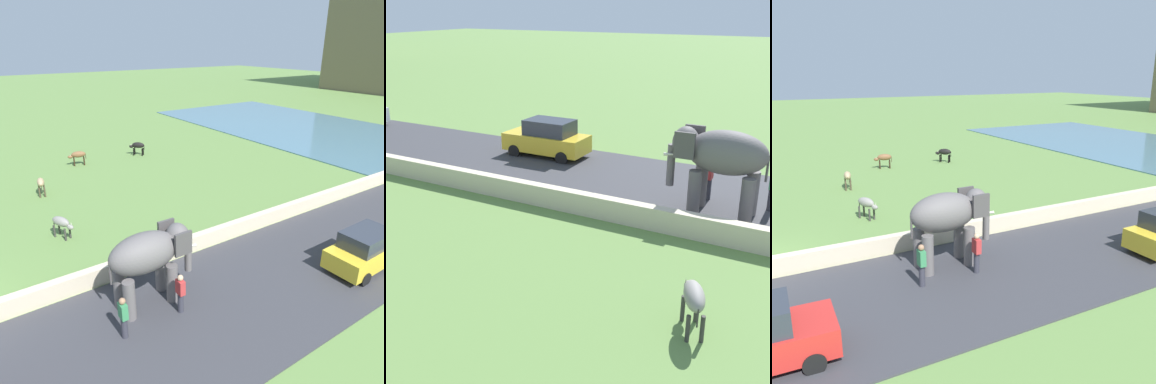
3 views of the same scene
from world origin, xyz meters
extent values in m
cube|color=#38383D|center=(5.00, 20.00, 0.03)|extent=(7.00, 120.00, 0.06)
cube|color=beige|center=(1.20, 18.00, 0.39)|extent=(0.40, 110.00, 0.77)
cube|color=slate|center=(-14.00, 35.93, 0.04)|extent=(36.00, 18.00, 0.08)
ellipsoid|color=#605B5B|center=(3.42, 6.71, 2.24)|extent=(1.43, 2.72, 1.50)
cylinder|color=#605B5B|center=(3.00, 7.58, 0.80)|extent=(0.44, 0.44, 1.60)
cylinder|color=#605B5B|center=(3.84, 7.59, 0.80)|extent=(0.44, 0.44, 1.60)
cylinder|color=#605B5B|center=(3.01, 5.83, 0.80)|extent=(0.44, 0.44, 1.60)
cylinder|color=#605B5B|center=(3.85, 5.84, 0.80)|extent=(0.44, 0.44, 1.60)
ellipsoid|color=#605B5B|center=(3.41, 8.13, 2.42)|extent=(1.01, 0.91, 1.10)
cube|color=#484444|center=(2.81, 7.99, 2.46)|extent=(0.13, 0.70, 0.90)
cube|color=#484444|center=(4.01, 8.00, 2.46)|extent=(0.13, 0.70, 0.90)
cylinder|color=#605B5B|center=(3.40, 8.60, 1.54)|extent=(0.28, 0.28, 1.50)
cone|color=silver|center=(3.19, 8.53, 1.99)|extent=(0.13, 0.56, 0.17)
cone|color=silver|center=(3.63, 8.54, 1.99)|extent=(0.13, 0.56, 0.17)
cylinder|color=#484444|center=(3.44, 5.39, 1.89)|extent=(0.08, 0.08, 0.90)
cylinder|color=#33333D|center=(4.56, 7.50, 0.42)|extent=(0.22, 0.22, 0.85)
cube|color=#B73333|center=(4.56, 7.50, 1.13)|extent=(0.36, 0.22, 0.56)
sphere|color=tan|center=(4.56, 7.50, 1.52)|extent=(0.22, 0.22, 0.22)
cylinder|color=#33333D|center=(4.58, 5.29, 0.42)|extent=(0.22, 0.22, 0.85)
cube|color=#388451|center=(4.58, 5.29, 1.13)|extent=(0.36, 0.22, 0.56)
sphere|color=#997051|center=(4.58, 5.29, 1.52)|extent=(0.22, 0.22, 0.22)
cube|color=gold|center=(6.58, 15.84, 0.70)|extent=(1.76, 4.03, 0.80)
cube|color=#2D333D|center=(6.58, 15.64, 1.45)|extent=(1.48, 2.22, 0.70)
cylinder|color=black|center=(5.75, 17.13, 0.30)|extent=(0.19, 0.60, 0.60)
cylinder|color=black|center=(5.79, 14.53, 0.30)|extent=(0.19, 0.60, 0.60)
cylinder|color=black|center=(7.40, 14.55, 0.30)|extent=(0.19, 0.60, 0.60)
ellipsoid|color=gray|center=(-3.54, 5.59, 0.90)|extent=(1.18, 0.88, 0.50)
cylinder|color=#373533|center=(-3.26, 5.90, 0.33)|extent=(0.10, 0.10, 0.65)
cylinder|color=#373533|center=(-3.12, 5.62, 0.33)|extent=(0.10, 0.10, 0.65)
cylinder|color=#373533|center=(-3.95, 5.56, 0.33)|extent=(0.10, 0.10, 0.65)
cylinder|color=#373533|center=(-3.82, 5.29, 0.33)|extent=(0.10, 0.10, 0.65)
ellipsoid|color=gray|center=(-2.97, 5.87, 0.75)|extent=(0.46, 0.39, 0.26)
cone|color=beige|center=(-3.01, 5.95, 0.92)|extent=(0.04, 0.04, 0.12)
cone|color=beige|center=(-2.93, 5.79, 0.92)|extent=(0.04, 0.04, 0.12)
cylinder|color=#373533|center=(-4.02, 5.36, 0.70)|extent=(0.04, 0.04, 0.45)
ellipsoid|color=brown|center=(-14.72, 10.20, 0.90)|extent=(0.70, 1.18, 0.50)
cylinder|color=#302014|center=(-14.67, 9.79, 0.33)|extent=(0.10, 0.10, 0.65)
cylinder|color=#302014|center=(-14.97, 9.87, 0.33)|extent=(0.10, 0.10, 0.65)
cylinder|color=#302014|center=(-14.47, 10.53, 0.33)|extent=(0.10, 0.10, 0.65)
cylinder|color=#302014|center=(-14.77, 10.61, 0.33)|extent=(0.10, 0.10, 0.65)
ellipsoid|color=brown|center=(-14.88, 9.59, 0.75)|extent=(0.33, 0.45, 0.26)
cone|color=beige|center=(-14.79, 9.56, 0.92)|extent=(0.04, 0.04, 0.12)
cone|color=beige|center=(-14.97, 9.61, 0.92)|extent=(0.04, 0.04, 0.12)
cylinder|color=#302014|center=(-14.59, 10.72, 0.70)|extent=(0.04, 0.04, 0.45)
ellipsoid|color=black|center=(-14.60, 15.41, 0.90)|extent=(1.09, 1.09, 0.50)
cylinder|color=black|center=(-14.76, 15.03, 0.33)|extent=(0.10, 0.10, 0.65)
cylinder|color=black|center=(-14.98, 15.25, 0.33)|extent=(0.10, 0.10, 0.65)
cylinder|color=black|center=(-14.22, 15.57, 0.33)|extent=(0.10, 0.10, 0.65)
cylinder|color=black|center=(-14.44, 15.79, 0.33)|extent=(0.10, 0.10, 0.65)
ellipsoid|color=black|center=(-15.05, 14.96, 0.75)|extent=(0.45, 0.45, 0.26)
cone|color=beige|center=(-14.98, 14.90, 0.92)|extent=(0.04, 0.04, 0.12)
cone|color=beige|center=(-15.11, 15.03, 0.92)|extent=(0.04, 0.04, 0.12)
cylinder|color=black|center=(-14.22, 15.79, 0.70)|extent=(0.04, 0.04, 0.45)
ellipsoid|color=tan|center=(-9.88, 6.15, 0.90)|extent=(1.16, 0.64, 0.50)
cylinder|color=#493D2C|center=(-10.29, 6.07, 0.33)|extent=(0.10, 0.10, 0.65)
cylinder|color=#493D2C|center=(-10.23, 6.37, 0.33)|extent=(0.10, 0.10, 0.65)
cylinder|color=#493D2C|center=(-9.53, 5.92, 0.33)|extent=(0.10, 0.10, 0.65)
cylinder|color=#493D2C|center=(-9.47, 6.23, 0.33)|extent=(0.10, 0.10, 0.65)
ellipsoid|color=tan|center=(-10.50, 6.27, 0.75)|extent=(0.44, 0.31, 0.26)
cone|color=beige|center=(-10.52, 6.18, 0.92)|extent=(0.04, 0.04, 0.12)
cone|color=beige|center=(-10.48, 6.36, 0.92)|extent=(0.04, 0.04, 0.12)
cylinder|color=#493D2C|center=(-9.35, 6.05, 0.70)|extent=(0.04, 0.04, 0.45)
camera|label=1|loc=(13.77, 1.72, 9.21)|focal=34.57mm
camera|label=2|loc=(-13.08, 3.18, 6.85)|focal=47.32mm
camera|label=3|loc=(17.20, 0.20, 7.34)|focal=39.70mm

